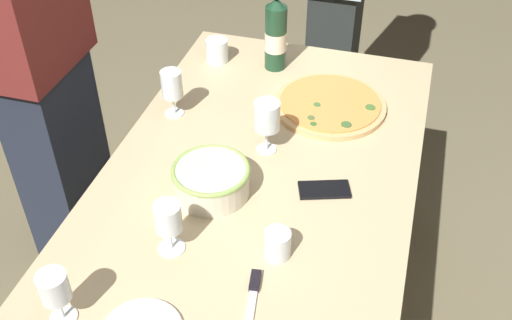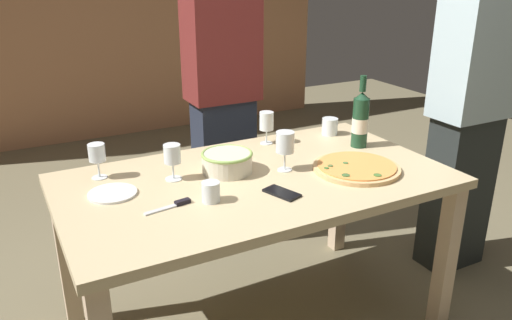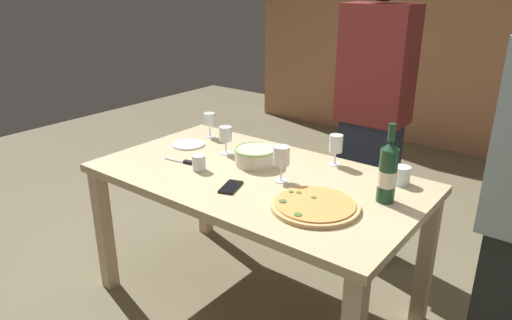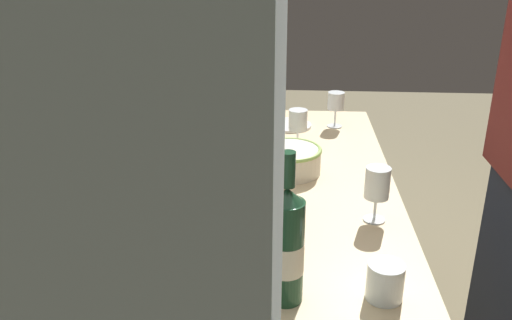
% 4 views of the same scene
% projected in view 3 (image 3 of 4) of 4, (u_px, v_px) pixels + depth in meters
% --- Properties ---
extents(ground_plane, '(8.00, 8.00, 0.00)m').
position_uv_depth(ground_plane, '(256.00, 301.00, 2.56)').
color(ground_plane, '#72694D').
extents(dining_table, '(1.60, 0.90, 0.75)m').
position_uv_depth(dining_table, '(256.00, 192.00, 2.32)').
color(dining_table, '#CEB688').
rests_on(dining_table, ground).
extents(brick_wall_back, '(4.56, 0.16, 2.83)m').
position_uv_depth(brick_wall_back, '(464.00, 5.00, 4.41)').
color(brick_wall_back, tan).
rests_on(brick_wall_back, ground).
extents(pizza, '(0.37, 0.37, 0.03)m').
position_uv_depth(pizza, '(315.00, 206.00, 1.95)').
color(pizza, tan).
rests_on(pizza, dining_table).
extents(serving_bowl, '(0.22, 0.22, 0.09)m').
position_uv_depth(serving_bowl, '(256.00, 155.00, 2.40)').
color(serving_bowl, beige).
rests_on(serving_bowl, dining_table).
extents(wine_bottle, '(0.08, 0.08, 0.35)m').
position_uv_depth(wine_bottle, '(388.00, 172.00, 1.96)').
color(wine_bottle, '#1B4028').
rests_on(wine_bottle, dining_table).
extents(wine_glass_near_pizza, '(0.08, 0.08, 0.17)m').
position_uv_depth(wine_glass_near_pizza, '(281.00, 157.00, 2.17)').
color(wine_glass_near_pizza, white).
rests_on(wine_glass_near_pizza, dining_table).
extents(wine_glass_by_bottle, '(0.07, 0.07, 0.15)m').
position_uv_depth(wine_glass_by_bottle, '(226.00, 135.00, 2.53)').
color(wine_glass_by_bottle, white).
rests_on(wine_glass_by_bottle, dining_table).
extents(wine_glass_far_left, '(0.07, 0.07, 0.16)m').
position_uv_depth(wine_glass_far_left, '(336.00, 144.00, 2.37)').
color(wine_glass_far_left, white).
rests_on(wine_glass_far_left, dining_table).
extents(wine_glass_far_right, '(0.07, 0.07, 0.15)m').
position_uv_depth(wine_glass_far_right, '(209.00, 120.00, 2.80)').
color(wine_glass_far_right, white).
rests_on(wine_glass_far_right, dining_table).
extents(cup_amber, '(0.07, 0.07, 0.08)m').
position_uv_depth(cup_amber, '(199.00, 163.00, 2.33)').
color(cup_amber, white).
rests_on(cup_amber, dining_table).
extents(cup_ceramic, '(0.08, 0.08, 0.09)m').
position_uv_depth(cup_ceramic, '(401.00, 175.00, 2.17)').
color(cup_ceramic, white).
rests_on(cup_ceramic, dining_table).
extents(side_plate, '(0.19, 0.19, 0.01)m').
position_uv_depth(side_plate, '(188.00, 144.00, 2.69)').
color(side_plate, white).
rests_on(side_plate, dining_table).
extents(cell_phone, '(0.11, 0.16, 0.01)m').
position_uv_depth(cell_phone, '(231.00, 187.00, 2.14)').
color(cell_phone, black).
rests_on(cell_phone, dining_table).
extents(pizza_knife, '(0.18, 0.05, 0.02)m').
position_uv_depth(pizza_knife, '(183.00, 161.00, 2.43)').
color(pizza_knife, silver).
rests_on(pizza_knife, dining_table).
extents(person_host, '(0.38, 0.24, 1.76)m').
position_uv_depth(person_host, '(372.00, 115.00, 2.71)').
color(person_host, '#222939').
rests_on(person_host, ground).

